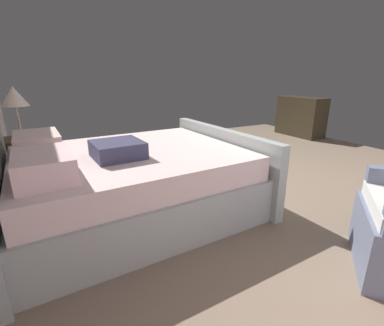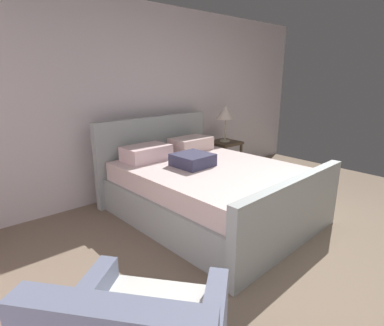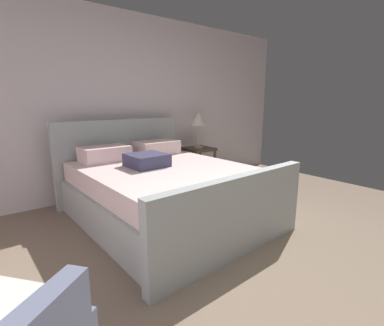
{
  "view_description": "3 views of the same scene",
  "coord_description": "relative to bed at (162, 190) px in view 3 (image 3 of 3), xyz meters",
  "views": [
    {
      "loc": [
        -2.64,
        2.37,
        1.3
      ],
      "look_at": [
        -0.6,
        1.26,
        0.55
      ],
      "focal_mm": 25.82,
      "sensor_mm": 36.0,
      "label": 1
    },
    {
      "loc": [
        -2.56,
        -0.7,
        1.61
      ],
      "look_at": [
        -0.65,
        1.5,
        0.78
      ],
      "focal_mm": 28.46,
      "sensor_mm": 36.0,
      "label": 2
    },
    {
      "loc": [
        -1.81,
        -0.89,
        1.32
      ],
      "look_at": [
        -0.2,
        1.21,
        0.75
      ],
      "focal_mm": 26.21,
      "sensor_mm": 36.0,
      "label": 3
    }
  ],
  "objects": [
    {
      "name": "bed",
      "position": [
        0.0,
        0.0,
        0.0
      ],
      "size": [
        1.89,
        2.29,
        1.09
      ],
      "color": "#A3ACAA",
      "rests_on": "ground"
    },
    {
      "name": "table_lamp_right",
      "position": [
        1.22,
        0.86,
        0.71
      ],
      "size": [
        0.28,
        0.28,
        0.58
      ],
      "color": "#B7B293",
      "rests_on": "nightstand_right"
    },
    {
      "name": "wall_back",
      "position": [
        0.21,
        1.27,
        0.94
      ],
      "size": [
        6.11,
        0.12,
        2.56
      ],
      "primitive_type": "cube",
      "color": "silver",
      "rests_on": "ground"
    },
    {
      "name": "nightstand_right",
      "position": [
        1.22,
        0.86,
        0.06
      ],
      "size": [
        0.44,
        0.44,
        0.6
      ],
      "color": "#463625",
      "rests_on": "ground"
    },
    {
      "name": "ground_plane",
      "position": [
        0.21,
        -1.75,
        -0.35
      ],
      "size": [
        5.99,
        5.92,
        0.02
      ],
      "primitive_type": "cube",
      "color": "#826E5A"
    }
  ]
}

